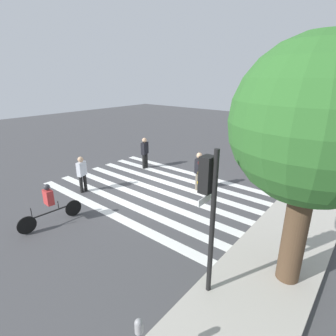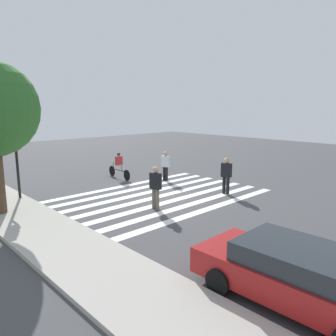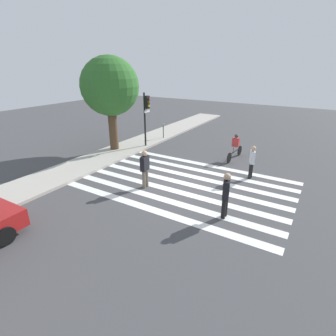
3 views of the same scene
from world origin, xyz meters
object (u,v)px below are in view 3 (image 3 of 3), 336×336
Objects in this scene: parking_meter at (163,128)px; pedestrian_adult_tall_backpack at (145,167)px; pedestrian_adult_blue_shirt at (226,193)px; traffic_light at (146,110)px; street_tree at (110,87)px; pedestrian_child_with_backpack at (252,160)px; cyclist_mid_street at (235,146)px.

pedestrian_adult_tall_backpack is (-7.72, -3.81, 0.09)m from parking_meter.
pedestrian_adult_tall_backpack is at bearing 67.36° from pedestrian_adult_blue_shirt.
parking_meter is 0.69× the size of pedestrian_adult_tall_backpack.
traffic_light reaches higher than pedestrian_adult_tall_backpack.
street_tree is 3.30× the size of pedestrian_adult_tall_backpack.
street_tree is at bearing 161.30° from parking_meter.
pedestrian_adult_blue_shirt reaches higher than pedestrian_child_with_backpack.
street_tree is at bearing -131.52° from pedestrian_adult_tall_backpack.
pedestrian_adult_blue_shirt is at bearing -127.02° from traffic_light.
pedestrian_adult_tall_backpack is (-3.62, -5.20, -3.17)m from street_tree.
pedestrian_child_with_backpack is 2.93m from cyclist_mid_street.
street_tree is at bearing 51.34° from pedestrian_adult_blue_shirt.
pedestrian_adult_tall_backpack is at bearing -145.44° from traffic_light.
traffic_light is 6.66m from pedestrian_adult_tall_backpack.
street_tree is at bearing 137.94° from traffic_light.
street_tree reaches higher than pedestrian_child_with_backpack.
street_tree is at bearing -108.46° from pedestrian_child_with_backpack.
pedestrian_adult_blue_shirt is (-4.22, -9.39, -3.17)m from street_tree.
cyclist_mid_street is at bearing 0.18° from pedestrian_adult_blue_shirt.
cyclist_mid_street is at bearing -104.10° from parking_meter.
parking_meter is at bearing -18.70° from street_tree.
pedestrian_adult_tall_backpack reaches higher than pedestrian_adult_blue_shirt.
traffic_light is at bearing -152.14° from pedestrian_adult_tall_backpack.
street_tree reaches higher than traffic_light.
street_tree is 9.81m from pedestrian_child_with_backpack.
parking_meter is at bearing 79.68° from cyclist_mid_street.
pedestrian_adult_blue_shirt is at bearing 75.12° from pedestrian_adult_tall_backpack.
street_tree reaches higher than pedestrian_adult_blue_shirt.
street_tree reaches higher than parking_meter.
pedestrian_child_with_backpack is at bearing -101.70° from traffic_light.
cyclist_mid_street is at bearing 151.81° from pedestrian_adult_tall_backpack.
pedestrian_child_with_backpack is 0.94× the size of pedestrian_adult_blue_shirt.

